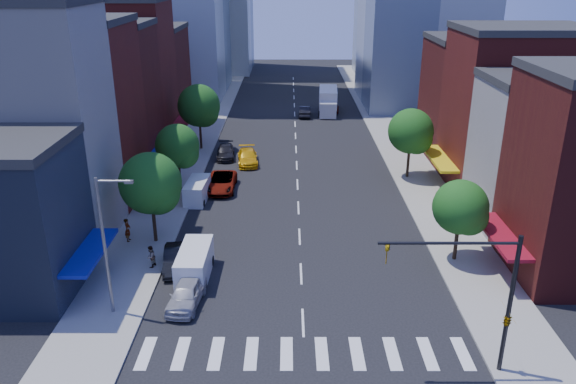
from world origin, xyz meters
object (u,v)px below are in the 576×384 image
taxi (248,157)px  box_truck (328,102)px  cargo_van_near (194,264)px  traffic_car_oncoming (305,111)px  traffic_car_far (333,107)px  parked_car_second (175,259)px  pedestrian_near (128,230)px  pedestrian_far (151,257)px  parked_car_front (186,294)px  parked_car_third (222,182)px  parked_car_rear (226,152)px  cargo_van_far (197,191)px

taxi → box_truck: (10.58, 24.45, 0.91)m
cargo_van_near → traffic_car_oncoming: 48.04m
traffic_car_far → parked_car_second: bearing=78.0°
traffic_car_far → box_truck: 1.31m
pedestrian_near → traffic_car_oncoming: bearing=-20.5°
parked_car_second → pedestrian_far: bearing=175.5°
parked_car_front → traffic_car_oncoming: (9.04, 50.59, -0.00)m
parked_car_front → pedestrian_far: bearing=132.1°
parked_car_third → taxi: size_ratio=1.10×
parked_car_rear → traffic_car_oncoming: 22.12m
parked_car_third → taxi: (2.00, 8.10, -0.04)m
parked_car_rear → pedestrian_near: pedestrian_near is taller
parked_car_rear → cargo_van_far: cargo_van_far is taller
parked_car_third → pedestrian_far: (-3.37, -15.78, 0.17)m
box_truck → pedestrian_near: 47.91m
cargo_van_near → cargo_van_far: size_ratio=1.10×
parked_car_third → parked_car_rear: bearing=94.1°
cargo_van_near → box_truck: box_truck is taller
parked_car_third → traffic_car_oncoming: 31.41m
parked_car_second → taxi: 24.06m
pedestrian_near → taxi: bearing=-23.0°
parked_car_third → cargo_van_far: 3.42m
cargo_van_near → traffic_car_oncoming: bearing=79.9°
parked_car_third → parked_car_second: bearing=-95.7°
cargo_van_far → parked_car_second: bearing=-85.3°
cargo_van_near → traffic_car_far: size_ratio=1.21×
parked_car_front → parked_car_second: 5.07m
traffic_car_oncoming → pedestrian_near: 44.32m
parked_car_third → traffic_car_far: bearing=68.0°
box_truck → parked_car_front: bearing=-99.8°
traffic_car_far → box_truck: (-0.84, -0.28, 0.96)m
parked_car_front → cargo_van_near: cargo_van_near is taller
parked_car_second → pedestrian_near: pedestrian_near is taller
pedestrian_near → cargo_van_near: bearing=-132.5°
parked_car_second → cargo_van_far: cargo_van_far is taller
parked_car_third → parked_car_rear: 10.25m
parked_car_rear → traffic_car_oncoming: traffic_car_oncoming is taller
box_truck → pedestrian_near: (-18.73, -44.09, -0.58)m
parked_car_front → cargo_van_far: bearing=103.0°
pedestrian_far → cargo_van_near: bearing=86.4°
pedestrian_near → pedestrian_far: size_ratio=1.16×
cargo_van_near → taxi: 25.27m
parked_car_second → traffic_car_far: bearing=65.4°
parked_car_rear → traffic_car_far: size_ratio=1.16×
parked_car_rear → box_truck: bearing=54.9°
cargo_van_near → traffic_car_far: (13.41, 49.91, -0.35)m
parked_car_second → cargo_van_near: size_ratio=0.88×
traffic_car_far → pedestrian_far: size_ratio=2.56×
parked_car_third → pedestrian_far: bearing=-101.9°
parked_car_front → parked_car_second: (-1.62, 4.81, -0.04)m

